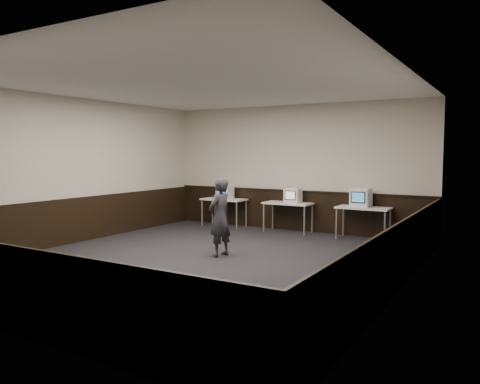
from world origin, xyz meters
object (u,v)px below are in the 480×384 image
at_px(desk_center, 288,205).
at_px(person, 220,217).
at_px(emac_center, 293,195).
at_px(desk_right, 363,210).
at_px(emac_left, 225,192).
at_px(emac_right, 361,197).
at_px(desk_left, 224,201).

distance_m(desk_center, person, 3.15).
bearing_deg(emac_center, desk_right, -4.13).
height_order(desk_right, emac_left, emac_left).
height_order(emac_center, person, person).
height_order(desk_center, emac_right, emac_right).
bearing_deg(emac_right, desk_left, -179.68).
bearing_deg(desk_center, desk_left, 180.00).
bearing_deg(desk_left, person, -58.56).
height_order(desk_center, desk_right, same).
xyz_separation_m(desk_center, emac_center, (0.14, -0.02, 0.26)).
bearing_deg(emac_left, desk_center, -3.66).
bearing_deg(emac_right, desk_center, -179.21).
bearing_deg(desk_center, emac_right, 0.93).
xyz_separation_m(desk_right, person, (-1.87, -3.15, 0.08)).
relative_size(desk_left, person, 0.79).
distance_m(desk_center, emac_left, 1.89).
bearing_deg(emac_right, emac_left, -179.75).
distance_m(emac_left, emac_right, 3.70).
bearing_deg(desk_right, emac_center, -179.38).
bearing_deg(person, desk_center, -172.00).
distance_m(emac_center, person, 3.14).
bearing_deg(desk_left, emac_right, 0.46).
bearing_deg(emac_left, desk_right, -3.59).
height_order(desk_right, person, person).
height_order(desk_left, desk_right, same).
relative_size(desk_left, emac_right, 2.58).
bearing_deg(emac_left, emac_right, -3.13).
relative_size(emac_center, person, 0.28).
relative_size(desk_left, emac_left, 2.83).
distance_m(desk_left, emac_center, 2.06).
height_order(emac_center, emac_right, emac_right).
relative_size(desk_left, desk_center, 1.00).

